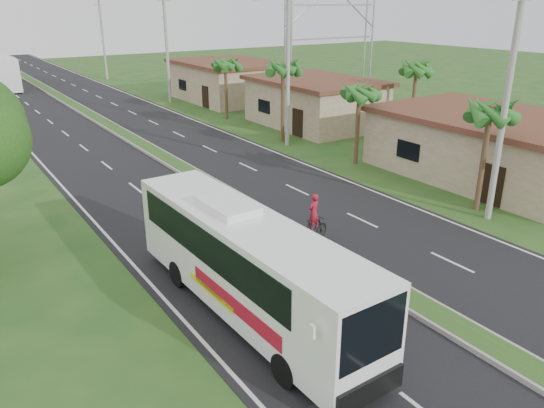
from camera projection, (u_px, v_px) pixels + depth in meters
ground at (386, 288)px, 18.39m from camera, size 180.00×180.00×0.00m
road_asphalt at (161, 157)px, 33.93m from camera, size 14.00×160.00×0.02m
median_strip at (161, 155)px, 33.90m from camera, size 1.20×160.00×0.18m
lane_edge_left at (51, 175)px, 30.47m from camera, size 0.12×160.00×0.01m
lane_edge_right at (250, 142)px, 37.40m from camera, size 0.12×160.00×0.01m
shop_near at (491, 145)px, 29.67m from camera, size 8.60×12.60×3.52m
shop_mid at (315, 102)px, 42.07m from camera, size 7.60×10.60×3.67m
shop_far at (229, 80)px, 52.93m from camera, size 8.60×11.60×3.82m
palm_verge_a at (490, 111)px, 23.69m from camera, size 2.40×2.40×5.45m
palm_verge_b at (359, 92)px, 31.03m from camera, size 2.40×2.40×5.05m
palm_verge_c at (283, 68)px, 35.88m from camera, size 2.40×2.40×5.85m
palm_verge_d at (225, 64)px, 43.34m from camera, size 2.40×2.40×5.25m
palm_behind_shop at (417, 68)px, 37.35m from camera, size 2.40×2.40×5.65m
utility_pole_a at (507, 94)px, 22.32m from camera, size 1.60×0.28×11.00m
utility_pole_b at (288, 52)px, 34.53m from camera, size 3.20×0.28×12.00m
utility_pole_c at (166, 42)px, 50.29m from camera, size 1.60×0.28×11.00m
utility_pole_d at (103, 35)px, 65.93m from camera, size 1.60×0.28×10.50m
billboard_lattice at (331, 29)px, 50.65m from camera, size 10.18×1.18×12.07m
coach_bus_main at (246, 259)px, 16.29m from camera, size 2.50×10.83×3.48m
motorcyclist at (313, 226)px, 21.68m from camera, size 1.82×0.87×2.12m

